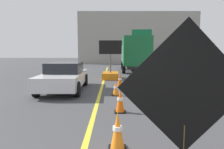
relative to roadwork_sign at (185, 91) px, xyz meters
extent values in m
cube|color=yellow|center=(-1.44, 4.46, -1.47)|extent=(0.14, 36.00, 0.01)
cube|color=orange|center=(0.00, 0.00, 0.05)|extent=(1.56, 0.06, 1.56)
cube|color=black|center=(0.00, -0.01, 0.05)|extent=(1.63, 0.05, 1.63)
cube|color=black|center=(0.00, 0.02, 0.05)|extent=(0.28, 0.01, 0.52)
cube|color=orange|center=(-0.99, 11.97, -1.25)|extent=(1.15, 1.83, 0.45)
cylinder|color=#4C4C4C|center=(-0.99, 11.97, -0.37)|extent=(0.10, 0.10, 1.30)
cube|color=black|center=(-0.99, 11.97, 0.75)|extent=(1.60, 0.13, 0.95)
sphere|color=yellow|center=(-0.43, 12.01, 0.75)|extent=(0.09, 0.09, 0.09)
sphere|color=yellow|center=(-0.73, 12.02, 0.75)|extent=(0.09, 0.09, 0.09)
sphere|color=yellow|center=(-1.03, 12.02, 0.75)|extent=(0.09, 0.09, 0.09)
sphere|color=yellow|center=(-1.33, 12.03, 0.75)|extent=(0.09, 0.09, 0.09)
sphere|color=yellow|center=(-1.50, 12.04, 0.93)|extent=(0.09, 0.09, 0.09)
sphere|color=yellow|center=(-1.50, 12.04, 0.57)|extent=(0.09, 0.09, 0.09)
cube|color=black|center=(1.36, 17.50, -0.90)|extent=(1.83, 6.60, 0.25)
cube|color=silver|center=(1.41, 19.87, 0.18)|extent=(2.45, 1.89, 1.90)
cube|color=#14592D|center=(1.34, 16.50, 0.49)|extent=(2.51, 4.52, 2.53)
cylinder|color=black|center=(0.26, 19.76, -1.02)|extent=(0.30, 0.91, 0.90)
cylinder|color=black|center=(2.56, 19.71, -1.02)|extent=(0.30, 0.91, 0.90)
cylinder|color=black|center=(0.16, 15.56, -1.02)|extent=(0.30, 0.91, 0.90)
cylinder|color=black|center=(2.47, 15.51, -1.02)|extent=(0.30, 0.91, 0.90)
cube|color=silver|center=(-3.26, 7.64, -0.89)|extent=(1.88, 4.46, 0.60)
cube|color=black|center=(-3.27, 7.86, -0.34)|extent=(1.63, 2.02, 0.50)
cylinder|color=black|center=(-2.37, 6.19, -1.14)|extent=(0.23, 0.66, 0.66)
cylinder|color=black|center=(-4.12, 6.16, -1.14)|extent=(0.23, 0.66, 0.66)
cylinder|color=black|center=(-2.41, 9.12, -1.14)|extent=(0.23, 0.66, 0.66)
cylinder|color=black|center=(-4.16, 9.09, -1.14)|extent=(0.23, 0.66, 0.66)
cylinder|color=gray|center=(4.42, 24.57, 1.03)|extent=(0.18, 0.18, 5.00)
cube|color=#0F6033|center=(3.02, 24.67, 2.68)|extent=(2.60, 0.25, 1.30)
cube|color=white|center=(3.02, 24.71, 2.68)|extent=(1.82, 0.14, 0.18)
cube|color=gray|center=(3.17, 33.33, 2.51)|extent=(18.52, 8.74, 7.95)
cube|color=black|center=(-0.77, 1.45, -1.46)|extent=(0.36, 0.36, 0.03)
cone|color=orange|center=(-0.77, 1.45, -1.07)|extent=(0.28, 0.28, 0.75)
cylinder|color=white|center=(-0.77, 1.45, -1.03)|extent=(0.19, 0.19, 0.08)
cube|color=black|center=(-0.62, 3.95, -1.46)|extent=(0.36, 0.36, 0.03)
cone|color=#EA5B0C|center=(-0.62, 3.95, -1.08)|extent=(0.28, 0.28, 0.73)
cylinder|color=white|center=(-0.62, 3.95, -1.04)|extent=(0.19, 0.19, 0.08)
cube|color=black|center=(-0.71, 6.44, -1.46)|extent=(0.36, 0.36, 0.03)
cone|color=orange|center=(-0.71, 6.44, -1.14)|extent=(0.28, 0.28, 0.59)
cylinder|color=white|center=(-0.71, 6.44, -1.11)|extent=(0.19, 0.19, 0.08)
cube|color=black|center=(-0.44, 8.58, -1.46)|extent=(0.36, 0.36, 0.03)
cone|color=#EA5B0C|center=(-0.44, 8.58, -1.08)|extent=(0.28, 0.28, 0.73)
cylinder|color=white|center=(-0.44, 8.58, -1.04)|extent=(0.19, 0.19, 0.08)
camera|label=1|loc=(-0.88, -2.39, 0.47)|focal=32.65mm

